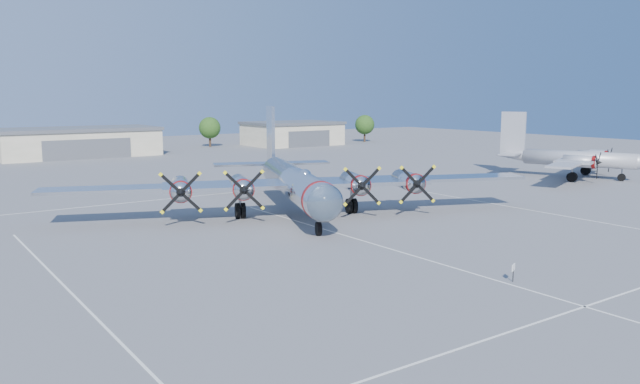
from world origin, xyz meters
TOP-DOWN VIEW (x-y plane):
  - ground at (0.00, 0.00)m, footprint 260.00×260.00m
  - parking_lines at (0.00, -1.75)m, footprint 60.00×50.08m
  - hangar_center at (0.00, 81.96)m, footprint 28.60×14.60m
  - hangar_east at (48.00, 81.96)m, footprint 20.60×14.60m
  - tree_east at (30.00, 88.00)m, footprint 4.80×4.80m
  - tree_far_east at (68.00, 80.00)m, footprint 4.80×4.80m
  - main_bomber_b29 at (2.18, 10.40)m, footprint 53.89×45.79m
  - twin_engine_east at (47.75, 10.08)m, footprint 33.85×29.30m
  - info_placard at (0.62, -16.83)m, footprint 0.55×0.27m

SIDE VIEW (x-z plane):
  - ground at x=0.00m, z-range 0.00..0.00m
  - main_bomber_b29 at x=2.18m, z-range -5.04..5.04m
  - twin_engine_east at x=47.75m, z-range -4.50..4.50m
  - parking_lines at x=0.00m, z-range 0.00..0.01m
  - info_placard at x=0.62m, z-range 0.23..1.34m
  - hangar_center at x=0.00m, z-range 0.01..5.41m
  - hangar_east at x=48.00m, z-range 0.01..5.41m
  - tree_east at x=30.00m, z-range 0.90..7.54m
  - tree_far_east at x=68.00m, z-range 0.90..7.54m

